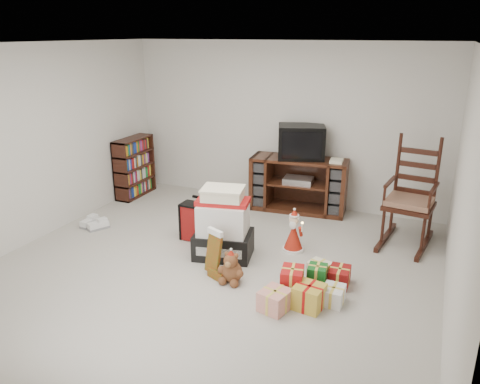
% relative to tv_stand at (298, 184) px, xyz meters
% --- Properties ---
extents(room, '(5.01, 5.01, 2.51)m').
position_rel_tv_stand_xyz_m(room, '(-0.37, -2.21, 0.84)').
color(room, '#B7B1A7').
rests_on(room, ground).
extents(tv_stand, '(1.48, 0.65, 0.82)m').
position_rel_tv_stand_xyz_m(tv_stand, '(0.00, 0.00, 0.00)').
color(tv_stand, '#4A2115').
rests_on(tv_stand, floor).
extents(bookshelf, '(0.27, 0.80, 0.98)m').
position_rel_tv_stand_xyz_m(bookshelf, '(-2.70, -0.41, 0.06)').
color(bookshelf, '#38170F').
rests_on(bookshelf, floor).
extents(rocking_chair, '(0.70, 1.02, 1.44)m').
position_rel_tv_stand_xyz_m(rocking_chair, '(1.63, -0.55, 0.08)').
color(rocking_chair, '#38170F').
rests_on(rocking_chair, floor).
extents(gift_pile, '(0.77, 0.63, 0.86)m').
position_rel_tv_stand_xyz_m(gift_pile, '(-0.38, -1.88, -0.03)').
color(gift_pile, black).
rests_on(gift_pile, floor).
extents(red_suitcase, '(0.39, 0.22, 0.59)m').
position_rel_tv_stand_xyz_m(red_suitcase, '(-0.89, -1.60, -0.16)').
color(red_suitcase, maroon).
rests_on(red_suitcase, floor).
extents(stocking, '(0.28, 0.21, 0.56)m').
position_rel_tv_stand_xyz_m(stocking, '(-0.27, -2.35, -0.13)').
color(stocking, '#0B691B').
rests_on(stocking, floor).
extents(teddy_bear, '(0.24, 0.21, 0.35)m').
position_rel_tv_stand_xyz_m(teddy_bear, '(-0.02, -2.41, -0.26)').
color(teddy_bear, brown).
rests_on(teddy_bear, floor).
extents(santa_figurine, '(0.27, 0.26, 0.56)m').
position_rel_tv_stand_xyz_m(santa_figurine, '(0.36, -1.40, -0.20)').
color(santa_figurine, '#A22011').
rests_on(santa_figurine, floor).
extents(mrs_claus_figurine, '(0.27, 0.26, 0.56)m').
position_rel_tv_stand_xyz_m(mrs_claus_figurine, '(-0.73, -1.56, -0.20)').
color(mrs_claus_figurine, '#A22011').
rests_on(mrs_claus_figurine, floor).
extents(sneaker_pair, '(0.38, 0.32, 0.10)m').
position_rel_tv_stand_xyz_m(sneaker_pair, '(-2.42, -1.81, -0.36)').
color(sneaker_pair, white).
rests_on(sneaker_pair, floor).
extents(gift_cluster, '(0.73, 1.06, 0.25)m').
position_rel_tv_stand_xyz_m(gift_cluster, '(0.86, -2.32, -0.29)').
color(gift_cluster, '#AD1413').
rests_on(gift_cluster, floor).
extents(crt_television, '(0.79, 0.68, 0.49)m').
position_rel_tv_stand_xyz_m(crt_television, '(0.00, 0.03, 0.66)').
color(crt_television, black).
rests_on(crt_television, tv_stand).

